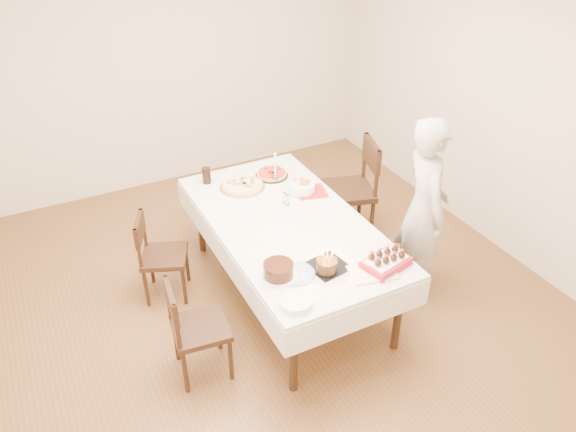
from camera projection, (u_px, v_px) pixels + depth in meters
name	position (u px, v px, depth m)	size (l,w,h in m)	color
floor	(279.00, 299.00, 4.82)	(5.00, 5.00, 0.00)	brown
wall_back	(173.00, 63.00, 5.96)	(4.50, 0.04, 2.70)	beige
wall_front	(555.00, 414.00, 2.22)	(4.50, 0.04, 2.70)	beige
wall_right	(505.00, 106.00, 4.95)	(0.04, 5.00, 2.70)	beige
dining_table	(288.00, 259.00, 4.68)	(1.14, 2.14, 0.75)	silver
chair_right_savory	(347.00, 191.00, 5.37)	(0.52, 0.52, 1.01)	black
chair_left_savory	(164.00, 256.00, 4.69)	(0.40, 0.40, 0.78)	black
chair_left_dessert	(200.00, 328.00, 3.95)	(0.42, 0.42, 0.82)	black
person	(424.00, 209.00, 4.54)	(0.58, 0.38, 1.60)	#AEA9A4
pizza_white	(242.00, 186.00, 4.92)	(0.40, 0.40, 0.04)	beige
pizza_pepperoni	(272.00, 174.00, 5.10)	(0.30, 0.30, 0.04)	red
red_placemat	(311.00, 192.00, 4.87)	(0.25, 0.25, 0.01)	#B21E1E
pasta_bowl	(302.00, 187.00, 4.85)	(0.23, 0.23, 0.07)	white
taper_candle	(275.00, 167.00, 4.95)	(0.06, 0.06, 0.30)	white
shaker_pair	(287.00, 200.00, 4.66)	(0.08, 0.08, 0.10)	white
cola_glass	(207.00, 175.00, 4.97)	(0.08, 0.08, 0.14)	black
layer_cake	(278.00, 270.00, 3.87)	(0.27, 0.27, 0.11)	black
cake_board	(328.00, 266.00, 3.99)	(0.27, 0.27, 0.01)	black
birthday_cake	(327.00, 261.00, 3.90)	(0.15, 0.15, 0.15)	#341D0E
strawberry_box	(386.00, 262.00, 3.97)	(0.33, 0.22, 0.08)	maroon
box_lid	(372.00, 273.00, 3.93)	(0.33, 0.22, 0.03)	beige
plate_stack	(296.00, 302.00, 3.64)	(0.21, 0.21, 0.05)	white
china_plate	(295.00, 274.00, 3.91)	(0.28, 0.28, 0.01)	white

